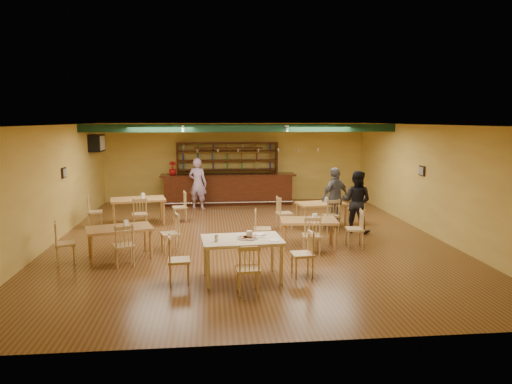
{
  "coord_description": "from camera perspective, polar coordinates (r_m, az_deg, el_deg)",
  "views": [
    {
      "loc": [
        -1.0,
        -12.21,
        3.14
      ],
      "look_at": [
        0.26,
        0.6,
        1.15
      ],
      "focal_mm": 33.04,
      "sensor_mm": 36.0,
      "label": 1
    }
  ],
  "objects": [
    {
      "name": "floor",
      "position": [
        12.65,
        -0.92,
        -5.59
      ],
      "size": [
        12.0,
        12.0,
        0.0
      ],
      "primitive_type": "plane",
      "color": "#5A3419",
      "rests_on": "ground"
    },
    {
      "name": "ceiling_beam",
      "position": [
        15.05,
        -1.83,
        7.75
      ],
      "size": [
        10.0,
        0.3,
        0.25
      ],
      "primitive_type": "cube",
      "color": "#10311C",
      "rests_on": "ceiling"
    },
    {
      "name": "track_rail_left",
      "position": [
        15.63,
        -8.64,
        7.95
      ],
      "size": [
        0.05,
        2.5,
        0.05
      ],
      "primitive_type": "cube",
      "color": "silver",
      "rests_on": "ceiling"
    },
    {
      "name": "track_rail_right",
      "position": [
        15.8,
        3.15,
        8.05
      ],
      "size": [
        0.05,
        2.5,
        0.05
      ],
      "primitive_type": "cube",
      "color": "silver",
      "rests_on": "ceiling"
    },
    {
      "name": "ac_unit",
      "position": [
        16.87,
        -18.73,
        5.64
      ],
      "size": [
        0.34,
        0.7,
        0.48
      ],
      "primitive_type": "cube",
      "color": "silver",
      "rests_on": "wall_left"
    },
    {
      "name": "picture_left",
      "position": [
        13.87,
        -22.23,
        2.17
      ],
      "size": [
        0.04,
        0.34,
        0.28
      ],
      "primitive_type": "cube",
      "color": "black",
      "rests_on": "wall_left"
    },
    {
      "name": "picture_right",
      "position": [
        14.12,
        19.45,
        2.43
      ],
      "size": [
        0.04,
        0.34,
        0.28
      ],
      "primitive_type": "cube",
      "color": "black",
      "rests_on": "wall_right"
    },
    {
      "name": "bar_counter",
      "position": [
        17.56,
        -3.36,
        0.34
      ],
      "size": [
        4.97,
        0.85,
        1.13
      ],
      "primitive_type": "cube",
      "color": "#33170A",
      "rests_on": "ground"
    },
    {
      "name": "back_bar_hutch",
      "position": [
        18.12,
        -3.46,
        2.43
      ],
      "size": [
        3.85,
        0.4,
        2.28
      ],
      "primitive_type": "cube",
      "color": "#33170A",
      "rests_on": "ground"
    },
    {
      "name": "poinsettia",
      "position": [
        17.51,
        -10.07,
        2.86
      ],
      "size": [
        0.35,
        0.35,
        0.49
      ],
      "primitive_type": "imported",
      "rotation": [
        0.0,
        0.0,
        0.35
      ],
      "color": "#B51012",
      "rests_on": "bar_counter"
    },
    {
      "name": "dining_table_a",
      "position": [
        14.63,
        -14.04,
        -2.29
      ],
      "size": [
        1.74,
        1.24,
        0.79
      ],
      "primitive_type": "cube",
      "rotation": [
        0.0,
        0.0,
        0.2
      ],
      "color": "#B07C3E",
      "rests_on": "ground"
    },
    {
      "name": "dining_table_b",
      "position": [
        14.08,
        7.89,
        -2.72
      ],
      "size": [
        1.53,
        1.07,
        0.7
      ],
      "primitive_type": "cube",
      "rotation": [
        0.0,
        0.0,
        0.17
      ],
      "color": "#B07C3E",
      "rests_on": "ground"
    },
    {
      "name": "dining_table_c",
      "position": [
        11.24,
        -16.15,
        -5.9
      ],
      "size": [
        1.62,
        1.24,
        0.71
      ],
      "primitive_type": "cube",
      "rotation": [
        0.0,
        0.0,
        0.3
      ],
      "color": "#B07C3E",
      "rests_on": "ground"
    },
    {
      "name": "dining_table_d",
      "position": [
        11.78,
        6.37,
        -4.98
      ],
      "size": [
        1.46,
        0.96,
        0.69
      ],
      "primitive_type": "cube",
      "rotation": [
        0.0,
        0.0,
        -0.1
      ],
      "color": "#B07C3E",
      "rests_on": "ground"
    },
    {
      "name": "near_table",
      "position": [
        9.36,
        -1.7,
        -8.12
      ],
      "size": [
        1.63,
        1.11,
        0.83
      ],
      "primitive_type": "cube",
      "rotation": [
        0.0,
        0.0,
        0.08
      ],
      "color": "tan",
      "rests_on": "ground"
    },
    {
      "name": "pizza_tray",
      "position": [
        9.26,
        -1.03,
        -5.59
      ],
      "size": [
        0.46,
        0.46,
        0.01
      ],
      "primitive_type": "cylinder",
      "rotation": [
        0.0,
        0.0,
        -0.17
      ],
      "color": "silver",
      "rests_on": "near_table"
    },
    {
      "name": "parmesan_shaker",
      "position": [
        9.06,
        -4.82,
        -5.63
      ],
      "size": [
        0.08,
        0.08,
        0.11
      ],
      "primitive_type": "cylinder",
      "rotation": [
        0.0,
        0.0,
        0.08
      ],
      "color": "#EAE5C6",
      "rests_on": "near_table"
    },
    {
      "name": "napkin_stack",
      "position": [
        9.5,
        0.54,
        -5.18
      ],
      "size": [
        0.25,
        0.24,
        0.03
      ],
      "primitive_type": "cube",
      "rotation": [
        0.0,
        0.0,
        0.63
      ],
      "color": "white",
      "rests_on": "near_table"
    },
    {
      "name": "pizza_server",
      "position": [
        9.32,
        -0.03,
        -5.43
      ],
      "size": [
        0.33,
        0.15,
        0.0
      ],
      "primitive_type": "cube",
      "rotation": [
        0.0,
        0.0,
        -0.19
      ],
      "color": "silver",
      "rests_on": "pizza_tray"
    },
    {
      "name": "side_plate",
      "position": [
        9.1,
        2.24,
        -5.87
      ],
      "size": [
        0.24,
        0.24,
        0.01
      ],
      "primitive_type": "cylinder",
      "rotation": [
        0.0,
        0.0,
        0.08
      ],
      "color": "white",
      "rests_on": "near_table"
    },
    {
      "name": "patron_bar",
      "position": [
        16.69,
        -7.07,
        1.01
      ],
      "size": [
        0.77,
        0.63,
        1.8
      ],
      "primitive_type": "imported",
      "rotation": [
        0.0,
        0.0,
        2.79
      ],
      "color": "purple",
      "rests_on": "ground"
    },
    {
      "name": "patron_right_a",
      "position": [
        13.44,
        12.05,
        -1.14
      ],
      "size": [
        1.07,
        1.02,
        1.74
      ],
      "primitive_type": "imported",
      "rotation": [
        0.0,
        0.0,
        2.55
      ],
      "color": "black",
      "rests_on": "ground"
    },
    {
      "name": "patron_right_b",
      "position": [
        13.86,
        9.55,
        -0.7
      ],
      "size": [
        1.11,
        0.91,
        1.77
      ],
      "primitive_type": "imported",
      "rotation": [
        0.0,
        0.0,
        3.7
      ],
      "color": "slate",
      "rests_on": "ground"
    }
  ]
}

